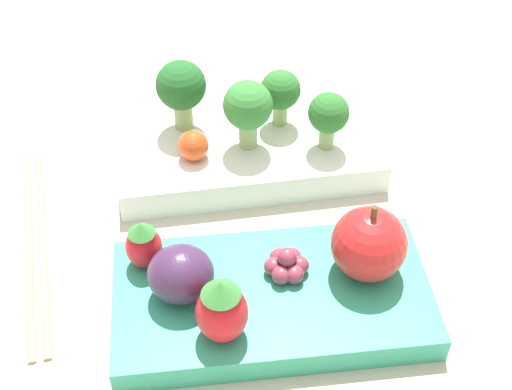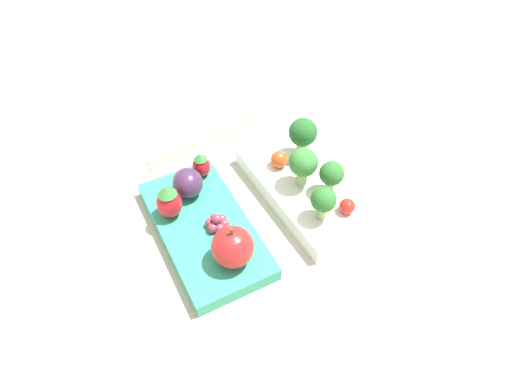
% 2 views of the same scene
% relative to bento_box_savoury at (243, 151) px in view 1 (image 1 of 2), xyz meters
% --- Properties ---
extents(ground_plane, '(4.00, 4.00, 0.00)m').
position_rel_bento_box_savoury_xyz_m(ground_plane, '(0.00, -0.08, -0.01)').
color(ground_plane, '#BCB29E').
extents(bento_box_savoury, '(0.22, 0.13, 0.03)m').
position_rel_bento_box_savoury_xyz_m(bento_box_savoury, '(0.00, 0.00, 0.00)').
color(bento_box_savoury, white).
rests_on(bento_box_savoury, ground_plane).
extents(bento_box_fruit, '(0.22, 0.12, 0.02)m').
position_rel_bento_box_savoury_xyz_m(bento_box_fruit, '(0.01, -0.15, -0.00)').
color(bento_box_fruit, '#33A87F').
rests_on(bento_box_fruit, ground_plane).
extents(broccoli_floret_0, '(0.03, 0.03, 0.05)m').
position_rel_bento_box_savoury_xyz_m(broccoli_floret_0, '(0.03, 0.02, 0.04)').
color(broccoli_floret_0, '#93B770').
rests_on(broccoli_floret_0, bento_box_savoury).
extents(broccoli_floret_1, '(0.04, 0.04, 0.06)m').
position_rel_bento_box_savoury_xyz_m(broccoli_floret_1, '(-0.05, 0.02, 0.05)').
color(broccoli_floret_1, '#93B770').
rests_on(broccoli_floret_1, bento_box_savoury).
extents(broccoli_floret_2, '(0.03, 0.03, 0.05)m').
position_rel_bento_box_savoury_xyz_m(broccoli_floret_2, '(0.07, -0.01, 0.04)').
color(broccoli_floret_2, '#93B770').
rests_on(broccoli_floret_2, bento_box_savoury).
extents(broccoli_floret_3, '(0.04, 0.04, 0.06)m').
position_rel_bento_box_savoury_xyz_m(broccoli_floret_3, '(0.00, -0.01, 0.05)').
color(broccoli_floret_3, '#93B770').
rests_on(broccoli_floret_3, bento_box_savoury).
extents(cherry_tomato_0, '(0.02, 0.02, 0.02)m').
position_rel_bento_box_savoury_xyz_m(cherry_tomato_0, '(0.07, 0.02, 0.02)').
color(cherry_tomato_0, red).
rests_on(cherry_tomato_0, bento_box_savoury).
extents(cherry_tomato_1, '(0.02, 0.02, 0.02)m').
position_rel_bento_box_savoury_xyz_m(cherry_tomato_1, '(-0.04, -0.02, 0.03)').
color(cherry_tomato_1, '#DB4C1E').
rests_on(cherry_tomato_1, bento_box_savoury).
extents(apple, '(0.05, 0.05, 0.06)m').
position_rel_bento_box_savoury_xyz_m(apple, '(0.08, -0.14, 0.03)').
color(apple, red).
rests_on(apple, bento_box_fruit).
extents(strawberry_0, '(0.03, 0.03, 0.05)m').
position_rel_bento_box_savoury_xyz_m(strawberry_0, '(-0.02, -0.19, 0.03)').
color(strawberry_0, red).
rests_on(strawberry_0, bento_box_fruit).
extents(strawberry_1, '(0.03, 0.03, 0.04)m').
position_rel_bento_box_savoury_xyz_m(strawberry_1, '(-0.07, -0.12, 0.03)').
color(strawberry_1, red).
rests_on(strawberry_1, bento_box_fruit).
extents(plum, '(0.04, 0.04, 0.04)m').
position_rel_bento_box_savoury_xyz_m(plum, '(-0.05, -0.15, 0.03)').
color(plum, '#42284C').
rests_on(plum, bento_box_fruit).
extents(grape_cluster, '(0.03, 0.03, 0.02)m').
position_rel_bento_box_savoury_xyz_m(grape_cluster, '(0.02, -0.14, 0.02)').
color(grape_cluster, '#93384C').
rests_on(grape_cluster, bento_box_fruit).
extents(chopsticks_pair, '(0.05, 0.21, 0.01)m').
position_rel_bento_box_savoury_xyz_m(chopsticks_pair, '(-0.16, -0.08, -0.01)').
color(chopsticks_pair, tan).
rests_on(chopsticks_pair, ground_plane).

